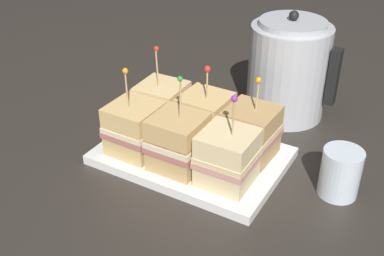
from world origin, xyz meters
name	(u,v)px	position (x,y,z in m)	size (l,w,h in m)	color
ground_plane	(192,160)	(0.00, 0.00, 0.00)	(6.00, 6.00, 0.00)	#2D2823
serving_platter	(192,156)	(0.00, 0.00, 0.01)	(0.34, 0.23, 0.02)	white
sandwich_front_left	(135,128)	(-0.09, -0.05, 0.07)	(0.09, 0.09, 0.17)	tan
sandwich_front_center	(178,142)	(0.00, -0.05, 0.07)	(0.09, 0.09, 0.18)	tan
sandwich_front_right	(227,157)	(0.10, -0.05, 0.07)	(0.09, 0.09, 0.17)	beige
sandwich_back_left	(162,107)	(-0.10, 0.05, 0.07)	(0.09, 0.09, 0.18)	#DBB77A
sandwich_back_center	(205,118)	(0.00, 0.05, 0.07)	(0.09, 0.09, 0.16)	tan
sandwich_back_right	(251,132)	(0.10, 0.05, 0.07)	(0.09, 0.09, 0.16)	tan
kettle_steel	(288,70)	(0.09, 0.26, 0.10)	(0.19, 0.17, 0.23)	#B7BABF
drinking_glass	(340,173)	(0.27, 0.04, 0.04)	(0.07, 0.07, 0.09)	silver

